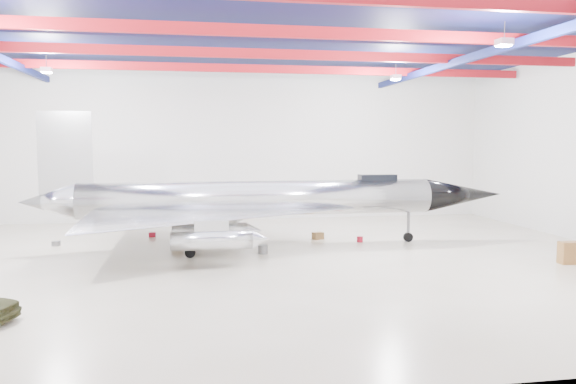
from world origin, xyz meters
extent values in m
plane|color=#B7AD92|center=(0.00, 0.00, 0.00)|extent=(40.00, 40.00, 0.00)
plane|color=silver|center=(0.00, 15.00, 5.50)|extent=(40.00, 0.00, 40.00)
plane|color=#0A0F38|center=(0.00, 0.00, 11.00)|extent=(40.00, 40.00, 0.00)
cube|color=maroon|center=(0.00, -3.00, 10.40)|extent=(39.50, 0.25, 0.50)
cube|color=maroon|center=(0.00, 3.00, 10.40)|extent=(39.50, 0.25, 0.50)
cube|color=maroon|center=(0.00, 9.00, 10.40)|extent=(39.50, 0.25, 0.50)
cube|color=#0E1754|center=(12.00, 0.00, 10.10)|extent=(0.25, 29.50, 0.40)
cube|color=silver|center=(10.00, -6.00, 9.70)|extent=(0.55, 0.55, 0.25)
cube|color=silver|center=(-10.00, 6.00, 9.70)|extent=(0.55, 0.55, 0.25)
cube|color=silver|center=(10.00, 6.00, 9.70)|extent=(0.55, 0.55, 0.25)
cylinder|color=silver|center=(1.42, 3.65, 2.69)|extent=(19.23, 2.07, 1.92)
cone|color=black|center=(13.43, 3.74, 2.69)|extent=(4.82, 1.96, 1.92)
cone|color=silver|center=(-9.63, 3.56, 2.69)|extent=(2.90, 1.94, 1.92)
cube|color=silver|center=(-8.67, 3.57, 5.19)|extent=(2.69, 0.14, 4.32)
cube|color=black|center=(8.14, 3.70, 3.70)|extent=(2.12, 0.78, 0.48)
cylinder|color=silver|center=(-1.42, -1.66, 1.35)|extent=(3.66, 0.89, 0.86)
cylinder|color=silver|center=(-1.44, 0.74, 1.35)|extent=(3.66, 0.89, 0.86)
cylinder|color=silver|center=(-1.49, 6.51, 1.35)|extent=(3.66, 0.89, 0.86)
cylinder|color=silver|center=(-1.50, 8.91, 1.35)|extent=(3.66, 0.89, 0.86)
cylinder|color=#59595B|center=(10.07, 3.71, 0.86)|extent=(0.17, 0.17, 1.73)
cylinder|color=black|center=(10.07, 3.71, 0.27)|extent=(0.54, 0.22, 0.54)
cylinder|color=#59595B|center=(-2.41, 1.22, 0.86)|extent=(0.17, 0.17, 1.73)
cylinder|color=black|center=(-2.41, 1.22, 0.27)|extent=(0.54, 0.22, 0.54)
cylinder|color=#59595B|center=(-2.44, 6.02, 0.86)|extent=(0.17, 0.17, 1.73)
cylinder|color=black|center=(-2.44, 6.02, 0.27)|extent=(0.54, 0.22, 0.54)
cube|color=brown|center=(15.44, -3.25, 0.53)|extent=(1.19, 0.65, 1.05)
cube|color=olive|center=(-3.09, 3.47, 0.18)|extent=(0.62, 0.56, 0.36)
cube|color=maroon|center=(-4.70, 7.94, 0.14)|extent=(0.41, 0.33, 0.28)
cylinder|color=#59595B|center=(1.31, 1.64, 0.22)|extent=(0.65, 0.65, 0.45)
cube|color=olive|center=(5.09, 5.42, 0.21)|extent=(0.71, 0.63, 0.41)
cube|color=#59595B|center=(-9.79, 5.78, 0.14)|extent=(0.43, 0.37, 0.27)
cylinder|color=maroon|center=(7.28, 4.10, 0.16)|extent=(0.46, 0.46, 0.32)
cube|color=olive|center=(-2.20, 4.71, 0.21)|extent=(0.65, 0.54, 0.42)
cylinder|color=#59595B|center=(-0.30, 10.55, 0.19)|extent=(0.42, 0.42, 0.38)
camera|label=1|loc=(-2.25, -26.83, 5.72)|focal=35.00mm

